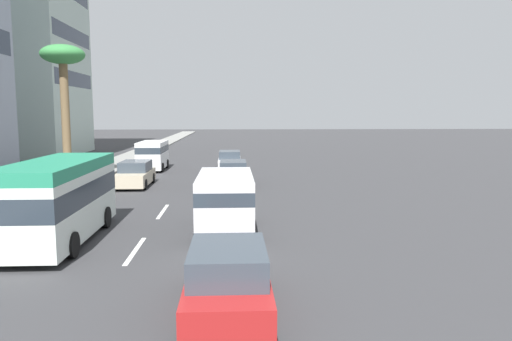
{
  "coord_description": "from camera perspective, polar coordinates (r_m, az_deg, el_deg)",
  "views": [
    {
      "loc": [
        -2.92,
        -3.25,
        4.55
      ],
      "look_at": [
        19.05,
        -4.33,
        1.89
      ],
      "focal_mm": 33.52,
      "sensor_mm": 36.0,
      "label": 1
    }
  ],
  "objects": [
    {
      "name": "sidewalk_right",
      "position": [
        36.23,
        -19.46,
        -0.6
      ],
      "size": [
        162.0,
        3.08,
        0.15
      ],
      "primitive_type": "cube",
      "color": "gray",
      "rests_on": "ground_plane"
    },
    {
      "name": "pedestrian_near_lamp",
      "position": [
        26.86,
        -24.07,
        -1.31
      ],
      "size": [
        0.36,
        0.39,
        1.56
      ],
      "rotation": [
        0.0,
        0.0,
        1.0
      ],
      "color": "navy",
      "rests_on": "sidewalk_right"
    },
    {
      "name": "car_sixth",
      "position": [
        11.15,
        -3.36,
        -13.0
      ],
      "size": [
        4.47,
        1.91,
        1.6
      ],
      "color": "#A51E1E",
      "rests_on": "ground_plane"
    },
    {
      "name": "palm_tree",
      "position": [
        34.9,
        -22.02,
        11.41
      ],
      "size": [
        2.87,
        2.87,
        8.91
      ],
      "color": "brown",
      "rests_on": "sidewalk_right"
    },
    {
      "name": "van_second",
      "position": [
        38.99,
        -12.22,
        1.97
      ],
      "size": [
        4.66,
        2.06,
        2.29
      ],
      "rotation": [
        0.0,
        0.0,
        3.14
      ],
      "color": "white",
      "rests_on": "ground_plane"
    },
    {
      "name": "van_third",
      "position": [
        18.4,
        -3.67,
        -3.38
      ],
      "size": [
        4.89,
        2.2,
        2.22
      ],
      "color": "silver",
      "rests_on": "ground_plane"
    },
    {
      "name": "car_lead",
      "position": [
        38.44,
        -3.16,
        1.18
      ],
      "size": [
        4.44,
        1.86,
        1.54
      ],
      "color": "silver",
      "rests_on": "ground_plane"
    },
    {
      "name": "ground_plane",
      "position": [
        34.87,
        -8.15,
        -0.68
      ],
      "size": [
        198.0,
        198.0,
        0.0
      ],
      "primitive_type": "plane",
      "color": "#38383A"
    },
    {
      "name": "lane_stripe_mid",
      "position": [
        16.58,
        -14.2,
        -9.24
      ],
      "size": [
        3.2,
        0.16,
        0.01
      ],
      "primitive_type": "cube",
      "color": "silver",
      "rests_on": "ground_plane"
    },
    {
      "name": "minibus_seventh",
      "position": [
        18.24,
        -22.53,
        -2.99
      ],
      "size": [
        6.96,
        2.42,
        2.89
      ],
      "rotation": [
        0.0,
        0.0,
        3.14
      ],
      "color": "silver",
      "rests_on": "ground_plane"
    },
    {
      "name": "car_fifth",
      "position": [
        30.31,
        -2.74,
        -0.35
      ],
      "size": [
        4.63,
        1.83,
        1.55
      ],
      "color": "black",
      "rests_on": "ground_plane"
    },
    {
      "name": "lane_stripe_far",
      "position": [
        22.66,
        -11.05,
        -4.81
      ],
      "size": [
        3.2,
        0.16,
        0.01
      ],
      "primitive_type": "cube",
      "color": "silver",
      "rests_on": "ground_plane"
    },
    {
      "name": "office_tower_far",
      "position": [
        59.47,
        -27.28,
        17.45
      ],
      "size": [
        12.95,
        12.71,
        32.41
      ],
      "color": "#B2C6BC",
      "rests_on": "ground_plane"
    },
    {
      "name": "car_fourth",
      "position": [
        30.72,
        -14.23,
        -0.45
      ],
      "size": [
        4.53,
        1.91,
        1.55
      ],
      "rotation": [
        0.0,
        0.0,
        3.14
      ],
      "color": "beige",
      "rests_on": "ground_plane"
    }
  ]
}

